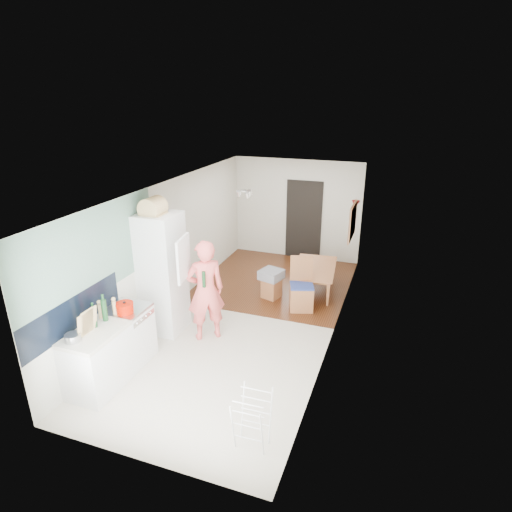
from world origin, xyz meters
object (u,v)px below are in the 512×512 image
Objects in this scene: dining_chair at (302,285)px; drying_rack at (252,421)px; stool at (271,288)px; person at (205,282)px; dining_table at (316,281)px.

drying_rack is at bearing -103.47° from dining_chair.
stool is at bearing 140.42° from dining_chair.
person is 2.95m from dining_table.
stool is at bearing -147.01° from person.
drying_rack is (0.29, -3.60, -0.15)m from dining_chair.
drying_rack is (0.21, -4.53, 0.14)m from dining_table.
dining_chair is at bearing 168.80° from dining_table.
person is at bearing 144.98° from dining_table.
dining_chair reaches higher than dining_table.
person reaches higher than dining_table.
drying_rack is (0.99, -3.87, 0.16)m from stool.
stool is 4.00m from drying_rack.
person reaches higher than dining_chair.
dining_chair is 1.42× the size of drying_rack.
stool is 0.58× the size of drying_rack.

